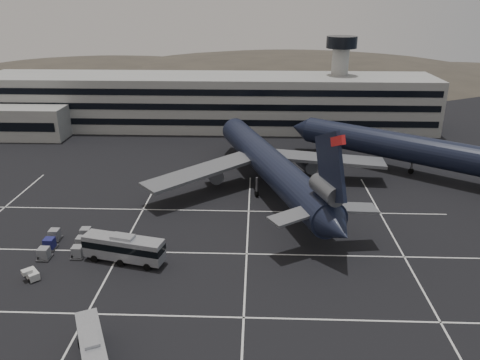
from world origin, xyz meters
name	(u,v)px	position (x,y,z in m)	size (l,w,h in m)	color
ground	(157,268)	(0.00, 0.00, 0.00)	(260.00, 260.00, 0.00)	black
lane_markings	(165,265)	(0.95, 0.72, 0.01)	(90.00, 55.62, 0.01)	silver
terminal	(198,102)	(-2.95, 71.14, 6.93)	(125.00, 26.00, 24.00)	gray
hills	(267,98)	(17.99, 170.00, -12.07)	(352.00, 180.00, 44.00)	#38332B
trijet_main	(271,165)	(15.86, 26.60, 5.25)	(45.00, 56.16, 18.08)	black
trijet_far	(419,149)	(45.53, 36.56, 5.43)	(49.79, 39.16, 18.08)	black
bus_near	(93,350)	(-2.47, -17.87, 1.91)	(6.29, 9.90, 3.48)	gray
bus_far	(124,247)	(-4.64, 1.44, 2.18)	(11.60, 5.17, 3.99)	gray
tug_b	(32,274)	(-15.41, -3.19, 0.67)	(2.62, 2.65, 1.50)	beige
uld_cluster	(66,243)	(-14.05, 4.67, 0.82)	(7.20, 8.21, 1.68)	#2D2D30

